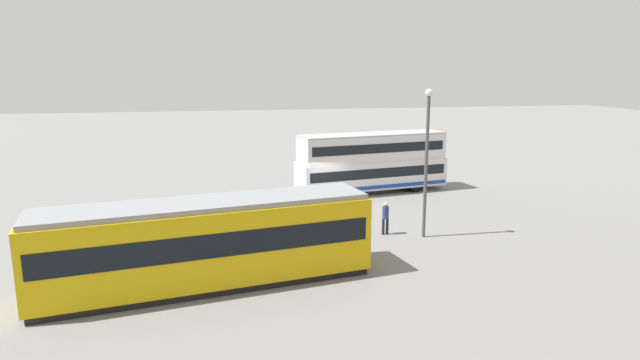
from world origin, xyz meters
TOP-DOWN VIEW (x-y plane):
  - ground_plane at (0.00, 0.00)m, footprint 160.00×160.00m
  - double_decker_bus at (-3.53, -3.10)m, footprint 10.51×4.02m
  - tram_yellow at (7.42, 10.96)m, footprint 12.82×4.67m
  - pedestrian_near_railing at (2.76, 3.92)m, footprint 0.44×0.44m
  - pedestrian_crossing at (-1.33, 6.18)m, footprint 0.36×0.36m
  - pedestrian_railing at (4.11, 6.49)m, footprint 7.19×0.72m
  - info_sign at (8.45, 6.11)m, footprint 1.08×0.37m
  - street_lamp at (-3.05, 6.99)m, footprint 0.36×0.36m

SIDE VIEW (x-z plane):
  - ground_plane at x=0.00m, z-range 0.00..0.00m
  - pedestrian_railing at x=4.11m, z-range 0.20..1.28m
  - pedestrian_near_railing at x=2.76m, z-range 0.11..1.69m
  - pedestrian_crossing at x=-1.33m, z-range 0.12..1.79m
  - info_sign at x=8.45m, z-range 0.44..2.72m
  - tram_yellow at x=7.42m, z-range 0.06..3.39m
  - double_decker_bus at x=-3.53m, z-range 0.04..4.02m
  - street_lamp at x=-3.05m, z-range 0.59..7.83m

